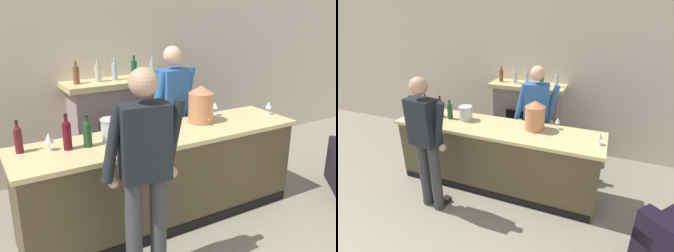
# 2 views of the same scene
# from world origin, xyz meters

# --- Properties ---
(wall_back_panel) EXTENTS (12.00, 0.07, 2.75)m
(wall_back_panel) POSITION_xyz_m (0.00, 4.52, 1.38)
(wall_back_panel) COLOR beige
(wall_back_panel) RESTS_ON ground_plane
(bar_counter) EXTENTS (2.94, 0.74, 0.95)m
(bar_counter) POSITION_xyz_m (-0.25, 2.96, 0.48)
(bar_counter) COLOR #4D412B
(bar_counter) RESTS_ON ground_plane
(fireplace_stone) EXTENTS (1.33, 0.52, 1.55)m
(fireplace_stone) POSITION_xyz_m (-0.20, 4.26, 0.64)
(fireplace_stone) COLOR gray
(fireplace_stone) RESTS_ON ground_plane
(person_customer) EXTENTS (0.65, 0.35, 1.76)m
(person_customer) POSITION_xyz_m (-0.83, 2.20, 0.97)
(person_customer) COLOR #343639
(person_customer) RESTS_ON ground_plane
(person_bartender) EXTENTS (0.65, 0.37, 1.73)m
(person_bartender) POSITION_xyz_m (0.18, 3.50, 0.96)
(person_bartender) COLOR #2D4141
(person_bartender) RESTS_ON ground_plane
(copper_dispenser) EXTENTS (0.27, 0.31, 0.40)m
(copper_dispenser) POSITION_xyz_m (0.28, 3.08, 1.15)
(copper_dispenser) COLOR #BD754D
(copper_dispenser) RESTS_ON bar_counter
(ice_bucket_steel) EXTENTS (0.21, 0.21, 0.21)m
(ice_bucket_steel) POSITION_xyz_m (-0.76, 3.04, 1.05)
(ice_bucket_steel) COLOR silver
(ice_bucket_steel) RESTS_ON bar_counter
(wine_bottle_rose_blush) EXTENTS (0.08, 0.08, 0.33)m
(wine_bottle_rose_blush) POSITION_xyz_m (-1.18, 3.01, 1.09)
(wine_bottle_rose_blush) COLOR #530D1C
(wine_bottle_rose_blush) RESTS_ON bar_counter
(wine_bottle_merlot_tall) EXTENTS (0.07, 0.07, 0.29)m
(wine_bottle_merlot_tall) POSITION_xyz_m (-1.56, 3.15, 1.08)
(wine_bottle_merlot_tall) COLOR #53161F
(wine_bottle_merlot_tall) RESTS_ON bar_counter
(wine_bottle_burgundy_dark) EXTENTS (0.08, 0.08, 0.29)m
(wine_bottle_burgundy_dark) POSITION_xyz_m (-1.00, 2.99, 1.08)
(wine_bottle_burgundy_dark) COLOR #1C4224
(wine_bottle_burgundy_dark) RESTS_ON bar_counter
(wine_glass_mid_counter) EXTENTS (0.08, 0.08, 0.16)m
(wine_glass_mid_counter) POSITION_xyz_m (-1.32, 3.07, 1.06)
(wine_glass_mid_counter) COLOR silver
(wine_glass_mid_counter) RESTS_ON bar_counter
(wine_glass_front_left) EXTENTS (0.07, 0.07, 0.16)m
(wine_glass_front_left) POSITION_xyz_m (1.12, 2.93, 1.06)
(wine_glass_front_left) COLOR silver
(wine_glass_front_left) RESTS_ON bar_counter
(wine_glass_front_right) EXTENTS (0.07, 0.07, 0.16)m
(wine_glass_front_right) POSITION_xyz_m (0.56, 3.21, 1.07)
(wine_glass_front_right) COLOR silver
(wine_glass_front_right) RESTS_ON bar_counter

